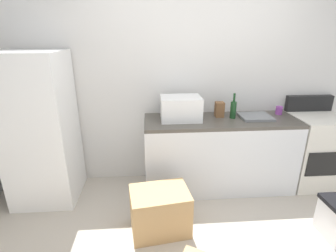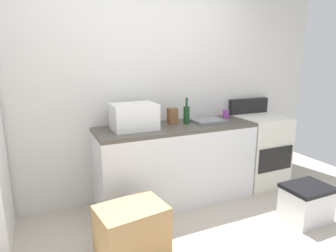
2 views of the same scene
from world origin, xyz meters
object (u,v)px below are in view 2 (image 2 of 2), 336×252
Objects in this scene: microwave at (134,116)px; wine_bottle at (186,114)px; knife_block at (172,116)px; stove_oven at (258,149)px; storage_bin at (306,203)px; cardboard_box_large at (132,231)px; coffee_mug at (226,114)px.

wine_bottle is at bearing 0.11° from microwave.
stove_oven is at bearing -4.37° from knife_block.
storage_bin is (1.49, -0.99, -0.84)m from microwave.
microwave reaches higher than knife_block.
microwave is (-1.70, 0.03, 0.57)m from stove_oven.
cardboard_box_large is at bearing -159.61° from stove_oven.
storage_bin is at bearing -77.11° from coffee_mug.
stove_oven is 2.39× the size of storage_bin.
wine_bottle is at bearing 178.57° from stove_oven.
wine_bottle is 0.63m from coffee_mug.
microwave is 0.62m from wine_bottle.
knife_block is at bearing 175.63° from stove_oven.
microwave is 0.83× the size of cardboard_box_large.
stove_oven is 1.02m from storage_bin.
cardboard_box_large is at bearing 172.76° from storage_bin.
knife_block is (-0.77, -0.04, 0.04)m from coffee_mug.
knife_block is 0.39× the size of storage_bin.
stove_oven is at bearing -0.87° from microwave.
storage_bin is (0.25, -1.10, -0.76)m from coffee_mug.
knife_block is 1.67m from storage_bin.
microwave reaches higher than storage_bin.
storage_bin is (-0.20, -0.96, -0.27)m from stove_oven.
wine_bottle reaches higher than coffee_mug.
knife_block is 1.37m from cardboard_box_large.
wine_bottle is 3.00× the size of coffee_mug.
stove_oven is 11.00× the size of coffee_mug.
stove_oven is 1.33m from knife_block.
coffee_mug reaches higher than storage_bin.
microwave is 1.00× the size of storage_bin.
cardboard_box_large is (-0.91, -0.76, -0.79)m from wine_bottle.
wine_bottle is at bearing -170.30° from coffee_mug.
storage_bin is at bearing -7.24° from cardboard_box_large.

